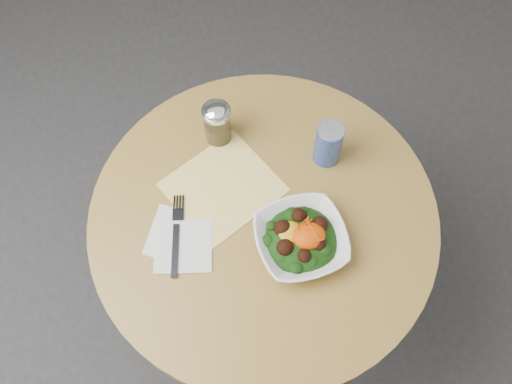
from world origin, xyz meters
The scene contains 8 objects.
ground centered at (0.00, 0.00, 0.00)m, with size 6.00×6.00×0.00m, color #2D2D2F.
table centered at (0.00, 0.00, 0.55)m, with size 0.90×0.90×0.75m.
cloth_napkin centered at (-0.09, 0.10, 0.75)m, with size 0.26×0.24×0.00m, color yellow.
paper_napkins centered at (-0.22, -0.03, 0.75)m, with size 0.19×0.21×0.00m.
salad_bowl centered at (0.07, -0.10, 0.78)m, with size 0.24×0.24×0.08m.
fork centered at (-0.22, 0.00, 0.76)m, with size 0.07×0.22×0.00m.
spice_shaker centered at (-0.07, 0.26, 0.82)m, with size 0.08×0.08×0.14m.
beverage_can centered at (0.20, 0.13, 0.82)m, with size 0.07×0.07×0.14m.
Camera 1 is at (-0.15, -0.58, 2.08)m, focal length 40.00 mm.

